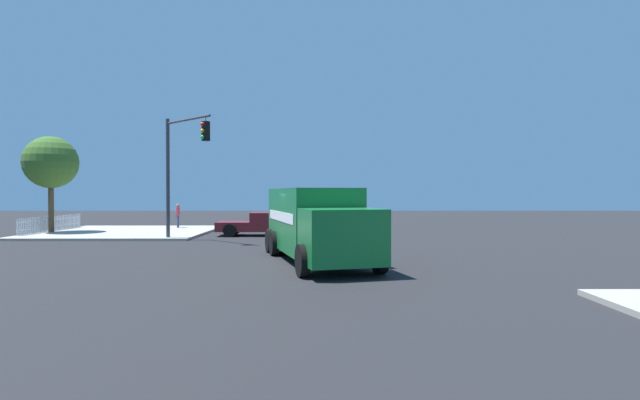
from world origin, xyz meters
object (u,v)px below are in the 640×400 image
delivery_truck (316,223)px  traffic_light_primary (179,159)px  pickup_maroon (262,223)px  pedestrian_near_corner (178,214)px  shade_tree_near (51,163)px

delivery_truck → traffic_light_primary: bearing=-135.7°
pickup_maroon → pedestrian_near_corner: pedestrian_near_corner is taller
traffic_light_primary → pedestrian_near_corner: 9.04m
pickup_maroon → traffic_light_primary: bearing=-48.9°
pedestrian_near_corner → pickup_maroon: bearing=53.9°
delivery_truck → pickup_maroon: delivery_truck is taller
pickup_maroon → pedestrian_near_corner: size_ratio=3.18×
shade_tree_near → pickup_maroon: bearing=86.4°
pedestrian_near_corner → shade_tree_near: (3.84, -6.61, 3.30)m
traffic_light_primary → shade_tree_near: bearing=-115.0°
pedestrian_near_corner → shade_tree_near: 8.33m
traffic_light_primary → shade_tree_near: (-4.23, -9.06, 0.07)m
traffic_light_primary → pickup_maroon: traffic_light_primary is taller
delivery_truck → shade_tree_near: (-11.58, -16.22, 2.95)m
shade_tree_near → delivery_truck: bearing=54.5°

